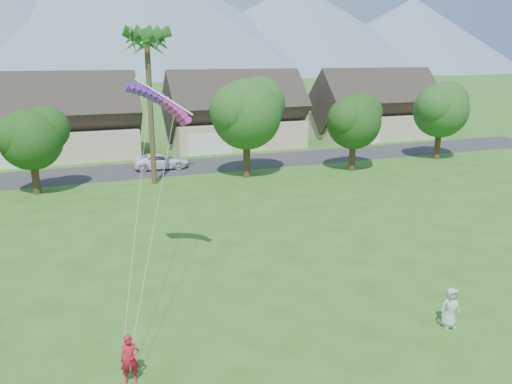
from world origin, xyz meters
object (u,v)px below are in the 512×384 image
kite_flyer (130,359)px  watcher (450,308)px  parafoil_kite (161,100)px  parked_car (161,161)px

kite_flyer → watcher: (12.10, -0.93, -0.02)m
parafoil_kite → parked_car: bearing=87.0°
parafoil_kite → kite_flyer: bearing=-103.7°
kite_flyer → watcher: 12.13m
kite_flyer → parafoil_kite: (2.79, 7.56, 7.57)m
kite_flyer → watcher: bearing=-0.8°
parked_car → parafoil_kite: (-4.02, -23.98, 7.71)m
kite_flyer → parked_car: bearing=81.4°
watcher → parafoil_kite: size_ratio=0.53×
parked_car → parafoil_kite: parafoil_kite is taller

